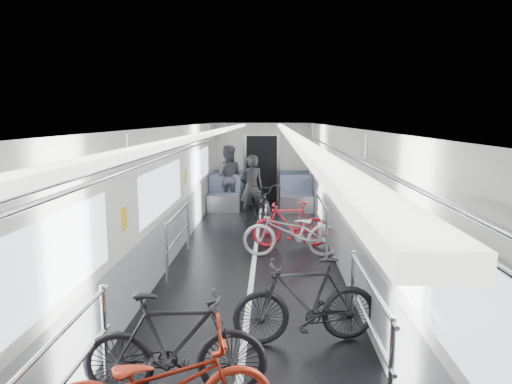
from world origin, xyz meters
TOP-DOWN VIEW (x-y plane):
  - car_shell at (0.00, 1.78)m, footprint 3.02×14.01m
  - bike_left_mid at (-0.56, -3.48)m, footprint 1.72×0.59m
  - bike_right_near at (0.70, -2.40)m, footprint 1.72×0.74m
  - bike_right_mid at (0.68, 0.89)m, footprint 1.81×0.66m
  - bike_right_far at (0.70, 1.52)m, footprint 1.57×0.56m
  - bike_aisle at (0.07, 3.78)m, footprint 1.07×2.00m
  - person_standing at (-0.19, 3.88)m, footprint 0.69×0.55m
  - person_seated at (-0.92, 5.40)m, footprint 0.90×0.71m

SIDE VIEW (x-z plane):
  - bike_right_far at x=0.70m, z-range 0.00..0.92m
  - bike_right_mid at x=0.68m, z-range 0.00..0.95m
  - bike_aisle at x=0.07m, z-range 0.00..1.00m
  - bike_right_near at x=0.70m, z-range 0.00..1.00m
  - bike_left_mid at x=-0.56m, z-range 0.00..1.01m
  - person_standing at x=-0.19m, z-range 0.00..1.66m
  - person_seated at x=-0.92m, z-range 0.00..1.80m
  - car_shell at x=0.00m, z-range -0.08..2.33m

